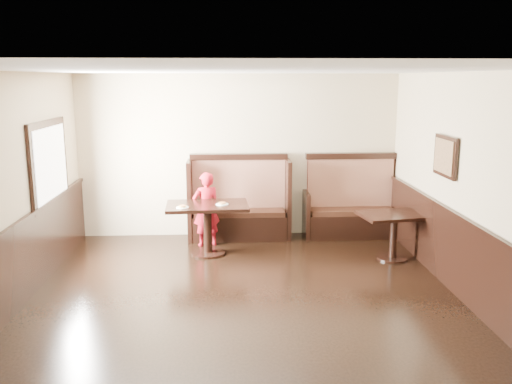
{
  "coord_description": "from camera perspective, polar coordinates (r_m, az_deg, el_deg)",
  "views": [
    {
      "loc": [
        -0.2,
        -5.81,
        2.72
      ],
      "look_at": [
        0.24,
        2.35,
        1.0
      ],
      "focal_mm": 38.0,
      "sensor_mm": 36.0,
      "label": 1
    }
  ],
  "objects": [
    {
      "name": "pizza_plate_right",
      "position": [
        8.39,
        -3.59,
        -1.24
      ],
      "size": [
        0.2,
        0.2,
        0.04
      ],
      "color": "white",
      "rests_on": "table_main"
    },
    {
      "name": "pizza_plate_left",
      "position": [
        8.25,
        -7.76,
        -1.56
      ],
      "size": [
        0.19,
        0.19,
        0.04
      ],
      "color": "white",
      "rests_on": "table_main"
    },
    {
      "name": "child",
      "position": [
        8.91,
        -5.26,
        -1.82
      ],
      "size": [
        0.52,
        0.42,
        1.23
      ],
      "primitive_type": "imported",
      "rotation": [
        0.0,
        0.0,
        3.44
      ],
      "color": "red",
      "rests_on": "ground"
    },
    {
      "name": "booth_main",
      "position": [
        9.36,
        -1.78,
        -1.66
      ],
      "size": [
        1.75,
        0.72,
        1.45
      ],
      "color": "black",
      "rests_on": "ground"
    },
    {
      "name": "ground",
      "position": [
        6.41,
        -1.05,
        -13.2
      ],
      "size": [
        7.0,
        7.0,
        0.0
      ],
      "primitive_type": "plane",
      "color": "black",
      "rests_on": "ground"
    },
    {
      "name": "room_shell",
      "position": [
        6.43,
        -3.84,
        -6.75
      ],
      "size": [
        7.0,
        7.0,
        7.0
      ],
      "color": "#C1AE8B",
      "rests_on": "ground"
    },
    {
      "name": "booth_neighbor",
      "position": [
        9.61,
        9.92,
        -1.76
      ],
      "size": [
        1.65,
        0.72,
        1.45
      ],
      "color": "black",
      "rests_on": "ground"
    },
    {
      "name": "table_main",
      "position": [
        8.48,
        -5.13,
        -2.53
      ],
      "size": [
        1.3,
        0.85,
        0.8
      ],
      "rotation": [
        0.0,
        0.0,
        0.05
      ],
      "color": "black",
      "rests_on": "ground"
    },
    {
      "name": "table_neighbor",
      "position": [
        8.5,
        14.33,
        -3.39
      ],
      "size": [
        1.13,
        0.84,
        0.71
      ],
      "rotation": [
        0.0,
        0.0,
        0.18
      ],
      "color": "black",
      "rests_on": "ground"
    }
  ]
}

